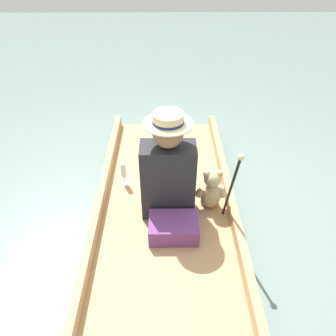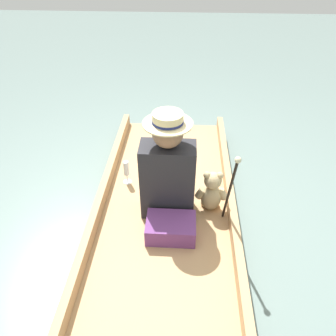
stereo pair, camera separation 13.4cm
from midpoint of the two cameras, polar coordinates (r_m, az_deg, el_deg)
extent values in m
plane|color=slate|center=(2.99, 0.97, -7.19)|extent=(16.00, 16.00, 0.00)
cube|color=tan|center=(2.94, 0.98, -6.26)|extent=(1.16, 2.62, 0.13)
cube|color=tan|center=(2.92, -9.87, -3.95)|extent=(0.06, 2.62, 0.12)
cube|color=tan|center=(2.89, 12.01, -4.76)|extent=(0.06, 2.62, 0.12)
cube|color=#6B3875|center=(2.55, 2.03, -10.41)|extent=(0.38, 0.26, 0.15)
cube|color=white|center=(3.02, 1.62, -1.83)|extent=(0.38, 0.49, 0.11)
cube|color=#232328|center=(2.57, 1.44, -2.21)|extent=(0.42, 0.23, 0.64)
cube|color=beige|center=(2.63, 1.56, 0.23)|extent=(0.04, 0.01, 0.35)
cube|color=white|center=(2.62, -0.96, 0.87)|extent=(0.02, 0.01, 0.39)
cube|color=white|center=(2.62, 4.10, 0.69)|extent=(0.02, 0.01, 0.39)
sphere|color=#936B4C|center=(2.32, 1.61, 6.16)|extent=(0.23, 0.23, 0.23)
cylinder|color=beige|center=(2.28, 1.64, 7.75)|extent=(0.35, 0.35, 0.01)
cylinder|color=beige|center=(2.26, 1.66, 8.67)|extent=(0.22, 0.22, 0.07)
cylinder|color=navy|center=(2.27, 1.65, 8.13)|extent=(0.22, 0.22, 0.02)
ellipsoid|color=tan|center=(2.75, 8.90, -5.11)|extent=(0.17, 0.14, 0.25)
sphere|color=tan|center=(2.63, 9.27, -2.20)|extent=(0.14, 0.14, 0.14)
sphere|color=tan|center=(2.69, 9.15, -1.56)|extent=(0.06, 0.06, 0.06)
sphere|color=tan|center=(2.60, 8.29, -1.26)|extent=(0.06, 0.06, 0.06)
sphere|color=tan|center=(2.61, 10.47, -1.33)|extent=(0.06, 0.06, 0.06)
cylinder|color=tan|center=(2.71, 7.11, -4.39)|extent=(0.09, 0.06, 0.11)
cylinder|color=tan|center=(2.73, 10.84, -4.48)|extent=(0.09, 0.06, 0.11)
sphere|color=tan|center=(2.83, 7.78, -6.00)|extent=(0.07, 0.07, 0.07)
sphere|color=tan|center=(2.84, 9.57, -6.04)|extent=(0.07, 0.07, 0.07)
cylinder|color=silver|center=(3.08, -5.83, -2.42)|extent=(0.08, 0.08, 0.01)
cylinder|color=silver|center=(3.05, -5.88, -1.77)|extent=(0.01, 0.01, 0.08)
cylinder|color=silver|center=(2.98, -6.01, -0.06)|extent=(0.05, 0.05, 0.14)
cylinder|color=black|center=(2.43, 12.17, -4.11)|extent=(0.02, 0.28, 0.77)
sphere|color=beige|center=(2.10, 13.89, 1.33)|extent=(0.04, 0.04, 0.04)
camera|label=1|loc=(0.07, -88.49, 1.14)|focal=35.00mm
camera|label=2|loc=(0.07, 91.51, -1.14)|focal=35.00mm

